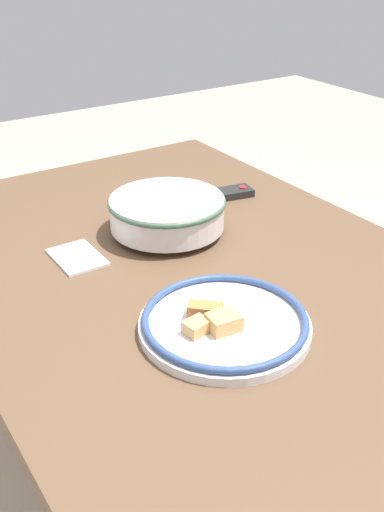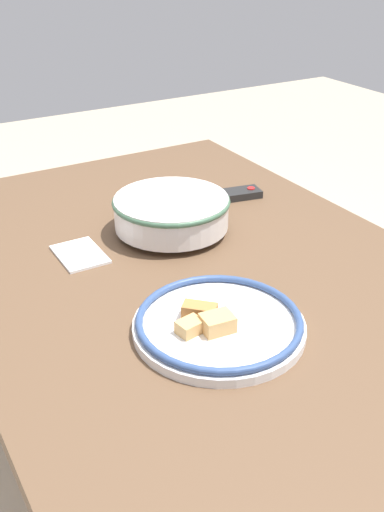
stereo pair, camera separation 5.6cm
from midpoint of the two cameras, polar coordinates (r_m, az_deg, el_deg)
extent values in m
plane|color=#B7A88E|center=(1.82, 0.90, -22.50)|extent=(8.00, 8.00, 0.00)
cube|color=brown|center=(1.32, 1.15, -1.49)|extent=(1.45, 0.98, 0.04)
cylinder|color=brown|center=(2.19, 1.58, 0.01)|extent=(0.06, 0.06, 0.74)
cylinder|color=silver|center=(1.44, -0.83, 2.58)|extent=(0.12, 0.12, 0.02)
cylinder|color=silver|center=(1.42, -0.84, 4.20)|extent=(0.27, 0.27, 0.07)
cylinder|color=#C67A33|center=(1.42, -0.84, 4.00)|extent=(0.24, 0.24, 0.06)
torus|color=#42664C|center=(1.41, -0.85, 5.25)|extent=(0.28, 0.28, 0.01)
cylinder|color=white|center=(1.10, 4.06, -6.77)|extent=(0.31, 0.31, 0.02)
torus|color=#334C7F|center=(1.09, 4.09, -6.09)|extent=(0.30, 0.30, 0.01)
cube|color=tan|center=(1.06, 1.34, -6.79)|extent=(0.04, 0.05, 0.02)
cube|color=tan|center=(1.06, 3.97, -6.40)|extent=(0.05, 0.06, 0.03)
cube|color=#B2753D|center=(1.09, 2.21, -5.31)|extent=(0.07, 0.07, 0.03)
cube|color=black|center=(1.63, 4.87, 5.82)|extent=(0.09, 0.16, 0.02)
cylinder|color=red|center=(1.65, 6.62, 6.42)|extent=(0.02, 0.02, 0.00)
cube|color=white|center=(1.36, -9.47, 0.14)|extent=(0.14, 0.10, 0.01)
camera|label=1|loc=(0.03, -88.71, 0.71)|focal=42.00mm
camera|label=2|loc=(0.03, 91.29, -0.71)|focal=42.00mm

